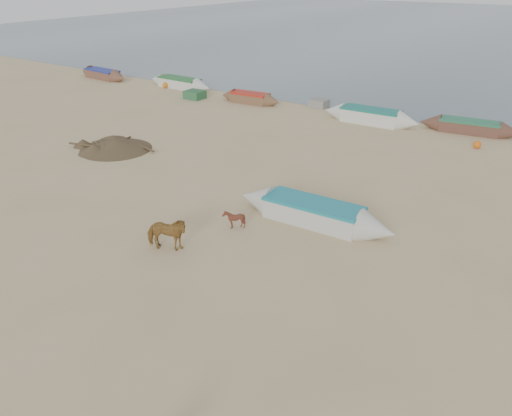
{
  "coord_description": "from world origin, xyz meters",
  "views": [
    {
      "loc": [
        9.43,
        -9.84,
        9.15
      ],
      "look_at": [
        0.0,
        4.0,
        1.0
      ],
      "focal_mm": 35.0,
      "sensor_mm": 36.0,
      "label": 1
    }
  ],
  "objects": [
    {
      "name": "cow_adult",
      "position": [
        -1.84,
        1.09,
        0.65
      ],
      "size": [
        1.69,
        1.31,
        1.3
      ],
      "primitive_type": "imported",
      "rotation": [
        0.0,
        0.0,
        2.03
      ],
      "color": "olive",
      "rests_on": "ground"
    },
    {
      "name": "waterline_canoes",
      "position": [
        -0.4,
        20.28,
        0.42
      ],
      "size": [
        57.55,
        4.11,
        0.94
      ],
      "color": "brown",
      "rests_on": "ground"
    },
    {
      "name": "ground",
      "position": [
        0.0,
        0.0,
        0.0
      ],
      "size": [
        140.0,
        140.0,
        0.0
      ],
      "primitive_type": "plane",
      "color": "tan",
      "rests_on": "ground"
    },
    {
      "name": "debris_pile",
      "position": [
        -11.76,
        7.49,
        0.26
      ],
      "size": [
        4.5,
        4.5,
        0.53
      ],
      "primitive_type": "cone",
      "rotation": [
        0.0,
        0.0,
        0.15
      ],
      "color": "brown",
      "rests_on": "ground"
    },
    {
      "name": "near_canoe",
      "position": [
        1.41,
        5.91,
        0.44
      ],
      "size": [
        6.68,
        1.6,
        0.88
      ],
      "primitive_type": null,
      "rotation": [
        0.0,
        0.0,
        0.04
      ],
      "color": "beige",
      "rests_on": "ground"
    },
    {
      "name": "calf_front",
      "position": [
        -0.87,
        3.76,
        0.39
      ],
      "size": [
        0.73,
        0.65,
        0.77
      ],
      "primitive_type": "imported",
      "rotation": [
        0.0,
        0.0,
        -1.53
      ],
      "color": "#58281B",
      "rests_on": "ground"
    },
    {
      "name": "beach_clutter",
      "position": [
        3.31,
        19.8,
        0.3
      ],
      "size": [
        44.1,
        4.42,
        0.64
      ],
      "color": "#2B613A",
      "rests_on": "ground"
    }
  ]
}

